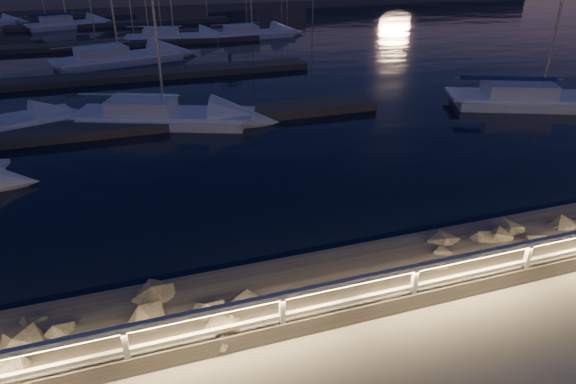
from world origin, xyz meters
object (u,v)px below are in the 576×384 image
at_px(guard_rail, 229,316).
at_px(sailboat_c, 160,114).
at_px(sailboat_g, 116,57).
at_px(sailboat_l, 171,36).
at_px(sailboat_k, 250,33).
at_px(sailboat_d, 536,97).
at_px(sailboat_n, 65,24).

distance_m(guard_rail, sailboat_c, 16.52).
distance_m(sailboat_g, sailboat_l, 9.50).
bearing_deg(sailboat_c, sailboat_l, 103.43).
xyz_separation_m(guard_rail, sailboat_k, (10.60, 38.46, -0.96)).
height_order(sailboat_c, sailboat_g, sailboat_g).
bearing_deg(sailboat_d, sailboat_k, 132.22).
distance_m(guard_rail, sailboat_n, 50.24).
relative_size(sailboat_c, sailboat_g, 0.91).
distance_m(sailboat_d, sailboat_g, 27.17).
xyz_separation_m(sailboat_k, sailboat_n, (-15.98, 11.48, 0.02)).
bearing_deg(sailboat_k, sailboat_g, -151.63).
bearing_deg(sailboat_d, sailboat_c, -166.99).
xyz_separation_m(sailboat_d, sailboat_n, (-24.74, 36.87, -0.01)).
height_order(guard_rail, sailboat_c, sailboat_c).
bearing_deg(sailboat_n, guard_rail, -99.55).
distance_m(sailboat_d, sailboat_n, 44.40).
relative_size(guard_rail, sailboat_l, 3.19).
bearing_deg(guard_rail, sailboat_l, 84.56).
relative_size(sailboat_k, sailboat_l, 0.96).
height_order(sailboat_c, sailboat_n, sailboat_c).
bearing_deg(sailboat_l, sailboat_g, -109.93).
height_order(guard_rail, sailboat_g, sailboat_g).
bearing_deg(sailboat_l, sailboat_c, -87.39).
bearing_deg(sailboat_c, sailboat_n, 121.64).
bearing_deg(sailboat_n, sailboat_g, -93.30).
xyz_separation_m(sailboat_c, sailboat_g, (-1.54, 14.37, 0.03)).
height_order(sailboat_g, sailboat_l, sailboat_g).
height_order(guard_rail, sailboat_n, sailboat_n).
distance_m(sailboat_c, sailboat_g, 14.45).
bearing_deg(sailboat_k, sailboat_c, -119.47).
relative_size(guard_rail, sailboat_c, 3.12).
xyz_separation_m(guard_rail, sailboat_d, (19.37, 13.08, -0.92)).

